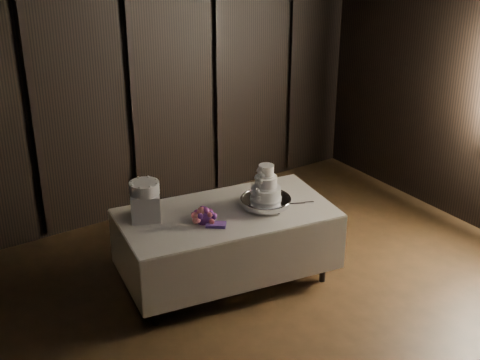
{
  "coord_description": "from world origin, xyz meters",
  "views": [
    {
      "loc": [
        -2.92,
        -3.03,
        3.59
      ],
      "look_at": [
        0.2,
        1.65,
        1.05
      ],
      "focal_mm": 50.0,
      "sensor_mm": 36.0,
      "label": 1
    }
  ],
  "objects_px": {
    "cake_stand": "(266,203)",
    "bouquet": "(204,216)",
    "wedding_cake": "(265,186)",
    "display_table": "(227,244)",
    "small_cake": "(144,188)",
    "box_pedestal": "(146,206)"
  },
  "relations": [
    {
      "from": "cake_stand",
      "to": "bouquet",
      "type": "distance_m",
      "value": 0.65
    },
    {
      "from": "wedding_cake",
      "to": "cake_stand",
      "type": "bearing_deg",
      "value": 18.75
    },
    {
      "from": "display_table",
      "to": "bouquet",
      "type": "xyz_separation_m",
      "value": [
        -0.28,
        -0.06,
        0.41
      ]
    },
    {
      "from": "display_table",
      "to": "small_cake",
      "type": "xyz_separation_m",
      "value": [
        -0.68,
        0.31,
        0.65
      ]
    },
    {
      "from": "display_table",
      "to": "box_pedestal",
      "type": "relative_size",
      "value": 8.2
    },
    {
      "from": "display_table",
      "to": "cake_stand",
      "type": "relative_size",
      "value": 4.41
    },
    {
      "from": "display_table",
      "to": "small_cake",
      "type": "bearing_deg",
      "value": 165.09
    },
    {
      "from": "display_table",
      "to": "wedding_cake",
      "type": "height_order",
      "value": "wedding_cake"
    },
    {
      "from": "bouquet",
      "to": "small_cake",
      "type": "relative_size",
      "value": 1.43
    },
    {
      "from": "cake_stand",
      "to": "bouquet",
      "type": "xyz_separation_m",
      "value": [
        -0.65,
        0.05,
        0.02
      ]
    },
    {
      "from": "cake_stand",
      "to": "display_table",
      "type": "bearing_deg",
      "value": 162.8
    },
    {
      "from": "bouquet",
      "to": "small_cake",
      "type": "bearing_deg",
      "value": 137.25
    },
    {
      "from": "box_pedestal",
      "to": "wedding_cake",
      "type": "bearing_deg",
      "value": -23.05
    },
    {
      "from": "display_table",
      "to": "wedding_cake",
      "type": "bearing_deg",
      "value": -11.09
    },
    {
      "from": "wedding_cake",
      "to": "box_pedestal",
      "type": "relative_size",
      "value": 1.3
    },
    {
      "from": "bouquet",
      "to": "box_pedestal",
      "type": "xyz_separation_m",
      "value": [
        -0.4,
        0.37,
        0.06
      ]
    },
    {
      "from": "wedding_cake",
      "to": "bouquet",
      "type": "bearing_deg",
      "value": 163.0
    },
    {
      "from": "display_table",
      "to": "bouquet",
      "type": "distance_m",
      "value": 0.5
    },
    {
      "from": "small_cake",
      "to": "cake_stand",
      "type": "bearing_deg",
      "value": -21.89
    },
    {
      "from": "cake_stand",
      "to": "small_cake",
      "type": "relative_size",
      "value": 1.79
    },
    {
      "from": "cake_stand",
      "to": "bouquet",
      "type": "height_order",
      "value": "bouquet"
    },
    {
      "from": "cake_stand",
      "to": "small_cake",
      "type": "distance_m",
      "value": 1.15
    }
  ]
}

